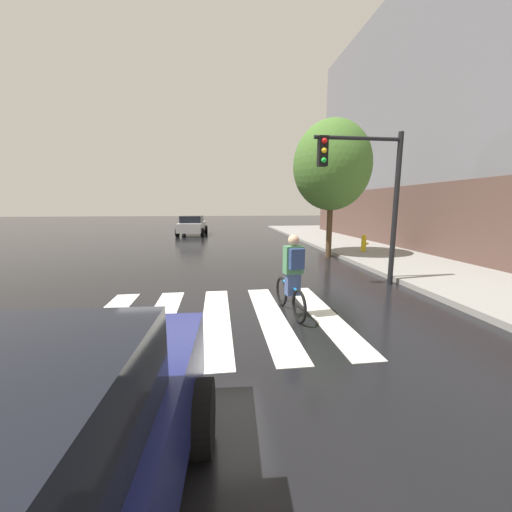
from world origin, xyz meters
TOP-DOWN VIEW (x-y plane):
  - ground_plane at (0.00, 0.00)m, footprint 120.00×120.00m
  - crosswalk_stripes at (0.23, 0.00)m, footprint 5.00×3.94m
  - manhole_cover at (-0.79, -3.29)m, footprint 0.64×0.64m
  - sedan_mid at (-1.63, 17.57)m, footprint 2.20×4.38m
  - cyclist at (1.79, 0.04)m, footprint 0.39×1.71m
  - traffic_light_near at (4.39, 2.09)m, footprint 2.47×0.28m
  - fire_hydrant at (7.01, 7.21)m, footprint 0.33×0.22m
  - street_tree_near at (5.14, 6.76)m, footprint 3.26×3.26m
  - corner_building at (17.30, 10.52)m, footprint 15.77×19.17m

SIDE VIEW (x-z plane):
  - ground_plane at x=0.00m, z-range 0.00..0.00m
  - manhole_cover at x=-0.79m, z-range 0.00..0.01m
  - crosswalk_stripes at x=0.23m, z-range 0.00..0.01m
  - fire_hydrant at x=7.01m, z-range 0.14..0.92m
  - sedan_mid at x=-1.63m, z-range 0.02..1.51m
  - cyclist at x=1.79m, z-range 0.00..1.69m
  - traffic_light_near at x=4.39m, z-range 0.76..4.96m
  - street_tree_near at x=5.14m, z-range 1.01..6.80m
  - corner_building at x=17.30m, z-range -0.05..13.21m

